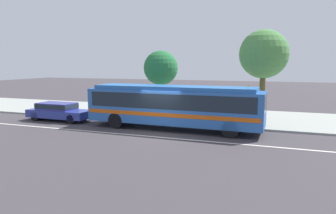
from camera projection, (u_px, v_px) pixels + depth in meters
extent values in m
plane|color=#3C373C|center=(158.00, 134.00, 18.08)|extent=(120.00, 120.00, 0.00)
cube|color=#969992|center=(190.00, 115.00, 24.46)|extent=(60.00, 8.00, 0.12)
cube|color=silver|center=(153.00, 137.00, 17.33)|extent=(56.00, 0.16, 0.01)
cube|color=#295BA8|center=(173.00, 106.00, 19.14)|extent=(11.05, 2.66, 2.07)
cube|color=#2860A8|center=(173.00, 88.00, 18.98)|extent=(10.17, 2.35, 0.24)
cube|color=#19232D|center=(173.00, 100.00, 19.08)|extent=(10.39, 2.67, 0.91)
cube|color=#C65210|center=(173.00, 112.00, 19.19)|extent=(10.83, 2.68, 0.24)
cube|color=#19232D|center=(265.00, 104.00, 17.14)|extent=(0.17, 2.13, 0.99)
cylinder|color=black|center=(236.00, 122.00, 18.93)|extent=(1.01, 0.30, 1.00)
cylinder|color=black|center=(230.00, 129.00, 16.95)|extent=(1.01, 0.30, 1.00)
cylinder|color=black|center=(132.00, 115.00, 21.51)|extent=(1.01, 0.30, 1.00)
cylinder|color=black|center=(116.00, 121.00, 19.53)|extent=(1.01, 0.30, 1.00)
cube|color=navy|center=(60.00, 113.00, 22.26)|extent=(4.81, 1.82, 0.55)
cube|color=navy|center=(57.00, 106.00, 22.28)|extent=(2.70, 1.57, 0.50)
cube|color=#19232D|center=(57.00, 106.00, 22.27)|extent=(2.75, 1.59, 0.32)
cylinder|color=black|center=(84.00, 116.00, 22.43)|extent=(0.64, 0.23, 0.64)
cylinder|color=black|center=(71.00, 119.00, 21.04)|extent=(0.64, 0.23, 0.64)
cylinder|color=black|center=(50.00, 113.00, 23.55)|extent=(0.64, 0.23, 0.64)
cylinder|color=black|center=(35.00, 116.00, 22.15)|extent=(0.64, 0.23, 0.64)
cylinder|color=#183246|center=(253.00, 120.00, 19.48)|extent=(0.14, 0.14, 0.83)
cylinder|color=#183246|center=(250.00, 120.00, 19.52)|extent=(0.14, 0.14, 0.83)
cylinder|color=blue|center=(252.00, 109.00, 19.40)|extent=(0.36, 0.36, 0.58)
sphere|color=tan|center=(252.00, 103.00, 19.35)|extent=(0.21, 0.21, 0.21)
cylinder|color=navy|center=(123.00, 111.00, 22.98)|extent=(0.14, 0.14, 0.91)
cylinder|color=navy|center=(123.00, 111.00, 23.13)|extent=(0.14, 0.14, 0.91)
cylinder|color=#3D8C52|center=(123.00, 101.00, 22.95)|extent=(0.46, 0.46, 0.57)
sphere|color=tan|center=(122.00, 96.00, 22.90)|extent=(0.21, 0.21, 0.21)
cylinder|color=navy|center=(181.00, 113.00, 22.24)|extent=(0.14, 0.14, 0.87)
cylinder|color=navy|center=(184.00, 113.00, 22.23)|extent=(0.14, 0.14, 0.87)
cylinder|color=red|center=(183.00, 103.00, 22.14)|extent=(0.43, 0.43, 0.56)
sphere|color=tan|center=(183.00, 98.00, 22.08)|extent=(0.21, 0.21, 0.21)
cylinder|color=gray|center=(248.00, 107.00, 19.63)|extent=(0.08, 0.08, 2.51)
cube|color=yellow|center=(249.00, 90.00, 19.49)|extent=(0.12, 0.44, 0.56)
cylinder|color=brown|center=(161.00, 98.00, 23.84)|extent=(0.32, 0.32, 2.75)
sphere|color=#236936|center=(161.00, 68.00, 23.52)|extent=(2.64, 2.64, 2.64)
cylinder|color=brown|center=(262.00, 96.00, 21.46)|extent=(0.39, 0.39, 3.47)
sphere|color=#4C8643|center=(264.00, 54.00, 21.05)|extent=(3.35, 3.35, 3.35)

